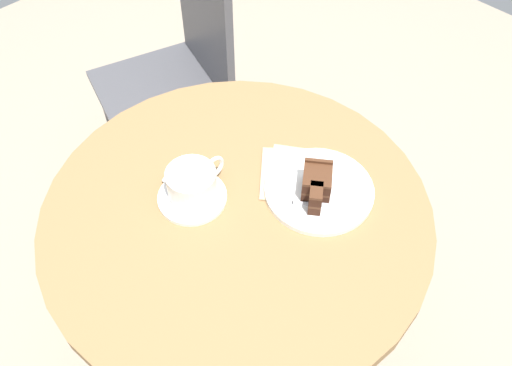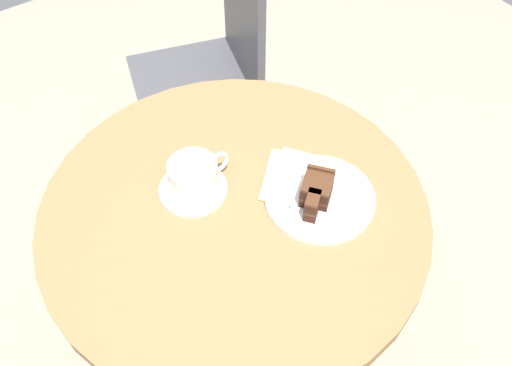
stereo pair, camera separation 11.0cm
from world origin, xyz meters
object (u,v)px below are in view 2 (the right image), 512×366
at_px(cake_plate, 320,198).
at_px(cafe_chair, 218,51).
at_px(teaspoon, 171,179).
at_px(saucer, 193,189).
at_px(fork, 299,209).
at_px(coffee_cup, 194,174).
at_px(cake_slice, 316,192).
at_px(napkin, 304,181).

xyz_separation_m(cake_plate, cafe_chair, (0.22, 0.73, -0.17)).
bearing_deg(teaspoon, saucer, -115.48).
distance_m(cake_plate, cafe_chair, 0.78).
height_order(cake_plate, cafe_chair, cafe_chair).
bearing_deg(cake_plate, fork, -177.05).
bearing_deg(cake_plate, teaspoon, 135.50).
bearing_deg(coffee_cup, cake_slice, -45.91).
distance_m(saucer, cake_plate, 0.27).
bearing_deg(cake_slice, fork, -179.38).
bearing_deg(cafe_chair, napkin, 0.23).
bearing_deg(napkin, saucer, 150.39).
bearing_deg(fork, teaspoon, -4.66).
xyz_separation_m(coffee_cup, cafe_chair, (0.41, 0.55, -0.21)).
relative_size(coffee_cup, napkin, 0.60).
bearing_deg(fork, cafe_chair, -62.11).
bearing_deg(teaspoon, cafe_chair, -4.74).
distance_m(coffee_cup, napkin, 0.23).
bearing_deg(coffee_cup, teaspoon, 129.01).
height_order(cake_slice, fork, cake_slice).
bearing_deg(cafe_chair, saucer, -19.08).
bearing_deg(teaspoon, napkin, -89.12).
xyz_separation_m(teaspoon, napkin, (0.23, -0.16, -0.01)).
relative_size(teaspoon, napkin, 0.38).
relative_size(saucer, coffee_cup, 1.03).
distance_m(napkin, cafe_chair, 0.73).
distance_m(cake_slice, napkin, 0.07).
bearing_deg(saucer, cafe_chair, 53.09).
bearing_deg(cafe_chair, cake_slice, 0.16).
relative_size(coffee_cup, cake_plate, 0.61).
height_order(saucer, cafe_chair, cafe_chair).
xyz_separation_m(coffee_cup, napkin, (0.20, -0.12, -0.04)).
bearing_deg(saucer, cake_plate, -41.01).
xyz_separation_m(fork, cafe_chair, (0.28, 0.74, -0.18)).
height_order(teaspoon, cake_slice, cake_slice).
height_order(coffee_cup, napkin, coffee_cup).
relative_size(coffee_cup, teaspoon, 1.59).
relative_size(saucer, cake_plate, 0.63).
xyz_separation_m(fork, napkin, (0.06, 0.06, -0.01)).
xyz_separation_m(saucer, coffee_cup, (0.01, 0.01, 0.04)).
height_order(coffee_cup, teaspoon, coffee_cup).
bearing_deg(coffee_cup, saucer, -151.04).
relative_size(teaspoon, fork, 0.73).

